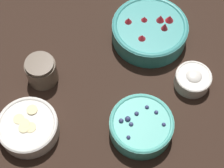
% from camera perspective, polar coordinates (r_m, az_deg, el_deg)
% --- Properties ---
extents(ground_plane, '(4.00, 4.00, 0.00)m').
position_cam_1_polar(ground_plane, '(1.10, -2.06, -3.25)').
color(ground_plane, black).
extents(bowl_strawberries, '(0.24, 0.24, 0.09)m').
position_cam_1_polar(bowl_strawberries, '(1.20, 5.76, 8.21)').
color(bowl_strawberries, teal).
rests_on(bowl_strawberries, ground_plane).
extents(bowl_blueberries, '(0.18, 0.18, 0.07)m').
position_cam_1_polar(bowl_blueberries, '(1.04, 4.47, -6.34)').
color(bowl_blueberries, '#47AD9E').
rests_on(bowl_blueberries, ground_plane).
extents(bowl_bananas, '(0.17, 0.17, 0.05)m').
position_cam_1_polar(bowl_bananas, '(1.06, -12.65, -6.37)').
color(bowl_bananas, silver).
rests_on(bowl_bananas, ground_plane).
extents(bowl_cream, '(0.11, 0.11, 0.05)m').
position_cam_1_polar(bowl_cream, '(1.13, 12.22, 0.77)').
color(bowl_cream, silver).
rests_on(bowl_cream, ground_plane).
extents(jar_chocolate, '(0.09, 0.09, 0.09)m').
position_cam_1_polar(jar_chocolate, '(1.13, -10.67, 1.90)').
color(jar_chocolate, brown).
rests_on(jar_chocolate, ground_plane).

